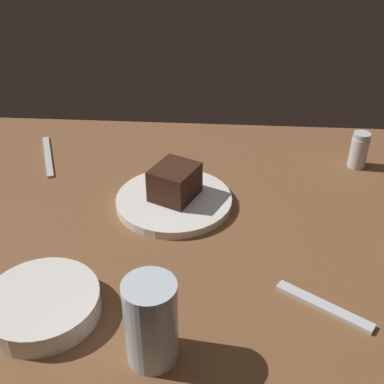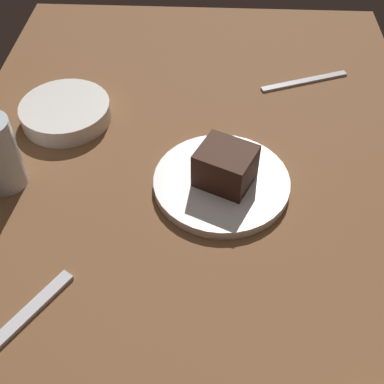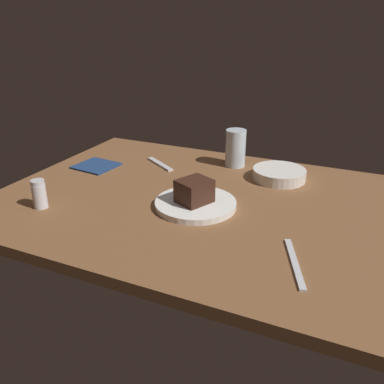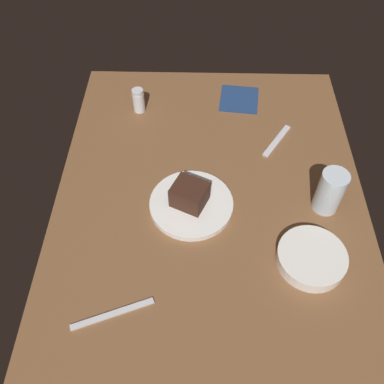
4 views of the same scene
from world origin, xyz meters
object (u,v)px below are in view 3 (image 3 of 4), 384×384
(dessert_plate, at_px, (196,204))
(dessert_spoon, at_px, (160,164))
(water_glass, at_px, (236,148))
(chocolate_cake_slice, at_px, (194,191))
(salt_shaker, at_px, (39,194))
(side_bowl, at_px, (279,174))
(folded_napkin, at_px, (96,166))
(butter_knife, at_px, (295,263))

(dessert_plate, bearing_deg, dessert_spoon, 134.36)
(dessert_plate, relative_size, water_glass, 1.76)
(dessert_plate, distance_m, water_glass, 0.36)
(chocolate_cake_slice, height_order, salt_shaker, same)
(salt_shaker, xyz_separation_m, side_bowl, (0.54, 0.47, -0.02))
(folded_napkin, bearing_deg, side_bowl, 13.53)
(dessert_plate, xyz_separation_m, butter_knife, (0.30, -0.17, -0.01))
(salt_shaker, distance_m, side_bowl, 0.72)
(dessert_spoon, distance_m, butter_knife, 0.69)
(water_glass, height_order, dessert_spoon, water_glass)
(dessert_plate, height_order, water_glass, water_glass)
(butter_knife, bearing_deg, dessert_plate, 39.87)
(butter_knife, relative_size, folded_napkin, 1.46)
(salt_shaker, relative_size, side_bowl, 0.48)
(water_glass, bearing_deg, dessert_spoon, -156.93)
(chocolate_cake_slice, relative_size, butter_knife, 0.45)
(salt_shaker, xyz_separation_m, water_glass, (0.37, 0.53, 0.02))
(chocolate_cake_slice, xyz_separation_m, water_glass, (-0.01, 0.36, 0.02))
(water_glass, xyz_separation_m, side_bowl, (0.17, -0.06, -0.05))
(side_bowl, relative_size, folded_napkin, 1.28)
(chocolate_cake_slice, height_order, butter_knife, chocolate_cake_slice)
(water_glass, xyz_separation_m, butter_knife, (0.31, -0.52, -0.06))
(side_bowl, distance_m, butter_knife, 0.48)
(dessert_spoon, bearing_deg, chocolate_cake_slice, 166.67)
(side_bowl, height_order, butter_knife, side_bowl)
(side_bowl, bearing_deg, salt_shaker, -139.16)
(dessert_spoon, xyz_separation_m, butter_knife, (0.55, -0.42, -0.00))
(chocolate_cake_slice, distance_m, folded_napkin, 0.47)
(chocolate_cake_slice, xyz_separation_m, dessert_spoon, (-0.25, 0.26, -0.04))
(dessert_plate, xyz_separation_m, water_glass, (-0.01, 0.36, 0.05))
(side_bowl, bearing_deg, dessert_plate, -118.75)
(water_glass, distance_m, butter_knife, 0.61)
(salt_shaker, bearing_deg, water_glass, 54.91)
(dessert_plate, xyz_separation_m, folded_napkin, (-0.44, 0.15, -0.01))
(salt_shaker, relative_size, butter_knife, 0.42)
(dessert_plate, distance_m, butter_knife, 0.35)
(salt_shaker, distance_m, dessert_spoon, 0.45)
(chocolate_cake_slice, bearing_deg, side_bowl, 61.38)
(side_bowl, bearing_deg, chocolate_cake_slice, -118.62)
(side_bowl, distance_m, folded_napkin, 0.62)
(butter_knife, distance_m, folded_napkin, 0.81)
(chocolate_cake_slice, height_order, dessert_spoon, chocolate_cake_slice)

